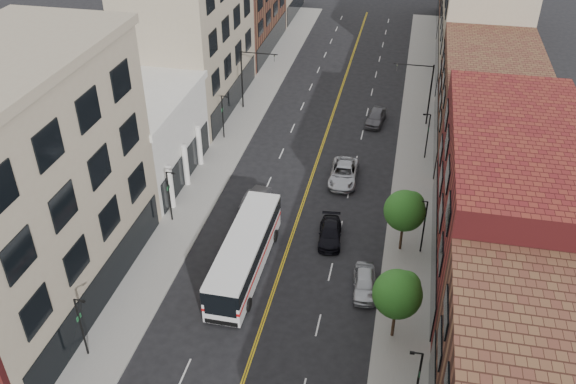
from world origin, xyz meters
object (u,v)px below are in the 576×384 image
Objects in this scene: city_bus at (245,251)px; car_lane_c at (376,117)px; car_parked_far at (365,283)px; car_lane_behind at (256,198)px; car_lane_b at (344,173)px; car_lane_a at (330,233)px.

city_bus is 29.54m from car_lane_c.
city_bus is 2.94× the size of car_parked_far.
car_lane_behind is 0.95× the size of car_lane_c.
car_parked_far is at bearing -77.96° from car_lane_b.
car_lane_c is (2.02, 13.23, -0.01)m from car_lane_b.
car_lane_behind is 9.56m from car_lane_b.
city_bus is at bearing 105.97° from car_lane_behind.
car_lane_a is (6.05, 5.41, -1.26)m from city_bus.
car_parked_far is at bearing -80.08° from car_lane_c.
car_parked_far is 6.82m from car_lane_a.
car_lane_c is at bearing 74.79° from city_bus.
car_lane_behind is 21.43m from car_lane_c.
car_lane_a is (7.56, -3.79, -0.06)m from car_lane_behind.
car_lane_b reaches higher than car_lane_a.
car_lane_b is at bearing -92.06° from car_lane_c.
car_lane_c is (1.90, 23.02, 0.12)m from car_lane_a.
car_lane_a is 0.99× the size of car_lane_c.
car_lane_b is (7.45, 6.00, 0.07)m from car_lane_behind.
car_lane_a is 23.10m from car_lane_c.
city_bus is 2.76× the size of car_lane_a.
car_lane_c is at bearing -109.59° from car_lane_behind.
car_lane_b is at bearing 84.80° from car_lane_a.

